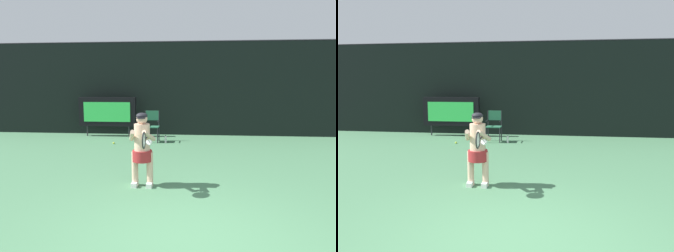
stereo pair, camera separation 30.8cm
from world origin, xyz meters
The scene contains 7 objects.
backdrop_screen centered at (0.00, 8.50, 1.81)m, with size 18.00×0.12×3.66m.
scoreboard centered at (-3.34, 7.88, 0.95)m, with size 2.20×0.21×1.50m.
umpire_chair centered at (-1.50, 6.92, 0.62)m, with size 0.52×0.44×1.08m.
water_bottle centered at (-0.99, 6.71, 0.12)m, with size 0.07×0.07×0.27m.
tennis_player centered at (-1.01, 2.20, 0.80)m, with size 0.54×0.62×1.47m.
tennis_racket centered at (-0.88, 1.69, 1.03)m, with size 0.03×0.60×0.31m.
tennis_ball_loose centered at (-2.72, 6.36, 0.03)m, with size 0.07×0.07×0.07m.
Camera 1 is at (0.04, -3.72, 2.05)m, focal length 33.16 mm.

